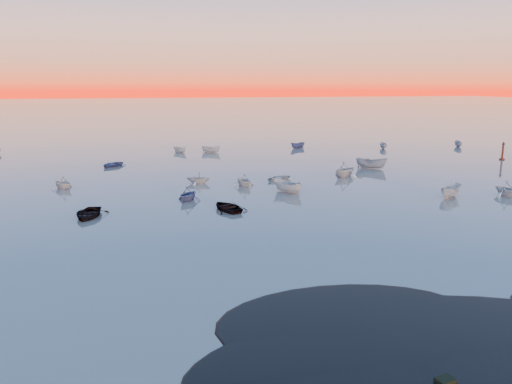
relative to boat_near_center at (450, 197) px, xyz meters
name	(u,v)px	position (x,y,z in m)	size (l,w,h in m)	color
ground	(186,134)	(-21.49, 74.41, 0.00)	(600.00, 600.00, 0.00)	#696057
mud_lobes	(384,341)	(-21.49, -26.59, 0.01)	(140.00, 6.00, 0.07)	black
moored_fleet	(215,165)	(-21.49, 27.41, 0.00)	(124.00, 58.00, 1.20)	silver
boat_near_center	(450,197)	(0.00, 0.00, 0.00)	(3.83, 1.62, 1.33)	silver
boat_near_right	(244,186)	(-20.53, 10.78, 0.00)	(3.33, 1.50, 1.17)	silver
channel_marker	(503,152)	(24.06, 21.78, 1.20)	(0.85, 0.85, 3.04)	#41150E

